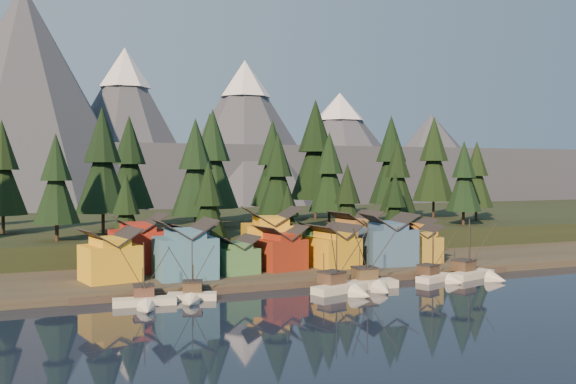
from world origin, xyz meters
name	(u,v)px	position (x,y,z in m)	size (l,w,h in m)	color
ground	(360,303)	(0.00, 0.00, 0.00)	(500.00, 500.00, 0.00)	black
shore_strip	(265,262)	(0.00, 40.00, 0.75)	(400.00, 50.00, 1.50)	#322D24
hillside	(202,230)	(0.00, 90.00, 3.00)	(420.00, 100.00, 6.00)	black
dock	(313,282)	(0.00, 16.50, 0.50)	(80.00, 4.00, 1.00)	#493D34
mountain_ridge	(122,156)	(-4.20, 213.59, 26.06)	(560.00, 190.00, 90.00)	#464B5A
boat_0	(145,294)	(-29.82, 9.96, 1.89)	(9.53, 10.22, 10.22)	silver
boat_1	(192,287)	(-22.56, 11.32, 2.05)	(8.06, 8.61, 10.09)	beige
boat_3	(344,278)	(1.35, 7.66, 2.40)	(10.26, 10.86, 12.19)	silver
boat_4	(372,274)	(7.47, 9.25, 2.49)	(9.82, 10.61, 12.44)	beige
boat_5	(439,270)	(21.94, 10.80, 2.16)	(8.47, 9.05, 10.63)	silver
boat_6	(477,266)	(30.05, 10.61, 2.32)	(10.46, 11.01, 12.01)	beige
house_front_0	(110,253)	(-32.85, 25.12, 6.03)	(10.09, 9.72, 8.61)	gold
house_front_1	(185,247)	(-20.74, 23.27, 6.70)	(9.79, 9.42, 9.89)	teal
house_front_2	(236,254)	(-11.30, 24.55, 4.98)	(7.61, 7.66, 6.62)	#468147
house_front_3	(280,246)	(-2.33, 25.81, 5.72)	(9.26, 8.98, 8.04)	maroon
house_front_4	(334,245)	(8.07, 24.64, 5.67)	(8.88, 9.40, 7.94)	gold
house_front_5	(388,238)	(19.18, 23.40, 6.66)	(10.48, 9.77, 9.82)	#33557A
house_front_6	(419,242)	(26.65, 23.98, 5.38)	(8.03, 7.66, 7.38)	#A7852A
house_back_0	(138,241)	(-26.99, 33.29, 6.95)	(9.54, 9.16, 10.38)	maroon
house_back_1	(190,246)	(-17.85, 31.23, 5.98)	(9.03, 9.11, 8.53)	#354E7E
house_back_2	(271,235)	(-1.90, 31.91, 7.31)	(11.98, 11.30, 11.06)	gold
house_back_3	(320,241)	(8.57, 31.73, 5.55)	(8.35, 7.62, 7.72)	#3E7343
house_back_4	(355,233)	(17.73, 34.09, 6.58)	(9.61, 9.29, 9.67)	olive
house_back_5	(416,236)	(31.39, 32.28, 5.67)	(8.07, 8.14, 7.94)	orange
tree_hill_1	(2,171)	(-50.00, 68.00, 19.46)	(10.57, 10.57, 24.62)	#332319
tree_hill_2	(56,182)	(-40.00, 48.00, 17.43)	(8.98, 8.98, 20.91)	#332319
tree_hill_3	(103,164)	(-30.00, 60.00, 21.02)	(11.79, 11.79, 27.47)	#332319
tree_hill_4	(130,166)	(-22.00, 75.00, 20.77)	(11.60, 11.60, 27.01)	#332319
tree_hill_5	(196,171)	(-12.00, 50.00, 19.55)	(10.64, 10.64, 24.79)	#332319
tree_hill_6	(213,163)	(-4.00, 65.00, 21.51)	(12.17, 12.17, 28.36)	#332319
tree_hill_7	(278,178)	(6.00, 48.00, 18.00)	(9.42, 9.42, 21.95)	#332319
tree_hill_8	(273,167)	(14.00, 72.00, 20.62)	(11.48, 11.48, 26.75)	#332319
tree_hill_9	(329,175)	(22.00, 55.00, 18.53)	(9.84, 9.84, 22.93)	#332319
tree_hill_10	(316,154)	(30.00, 80.00, 24.33)	(14.39, 14.39, 33.53)	#332319
tree_hill_11	(398,179)	(38.00, 50.00, 17.61)	(9.12, 9.12, 21.24)	#332319
tree_hill_12	(391,163)	(46.00, 66.00, 21.55)	(12.21, 12.21, 28.45)	#332319
tree_hill_13	(464,179)	(56.00, 48.00, 17.53)	(9.05, 9.05, 21.09)	#332319
tree_hill_14	(434,162)	(64.00, 72.00, 21.95)	(12.52, 12.52, 29.17)	#332319
tree_hill_15	(210,162)	(0.00, 82.00, 21.76)	(12.38, 12.38, 28.83)	#332319
tree_hill_17	(477,177)	(68.00, 58.00, 17.83)	(9.30, 9.30, 21.66)	#332319
tree_shore_0	(126,215)	(-28.00, 40.00, 11.19)	(7.61, 7.61, 17.73)	#332319
tree_shore_1	(208,207)	(-12.00, 40.00, 12.44)	(8.59, 8.59, 20.02)	#332319
tree_shore_2	(288,218)	(5.00, 40.00, 9.77)	(6.50, 6.50, 15.15)	#332319
tree_shore_3	(347,205)	(19.00, 40.00, 12.24)	(8.44, 8.44, 19.66)	#332319
tree_shore_4	(395,208)	(31.00, 40.00, 11.22)	(7.64, 7.64, 17.79)	#332319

